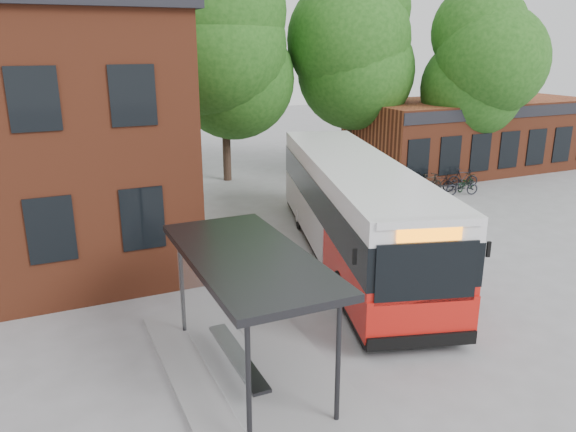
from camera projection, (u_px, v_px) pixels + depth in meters
name	position (u px, v px, depth m)	size (l,w,h in m)	color
ground	(392.00, 316.00, 15.30)	(100.00, 100.00, 0.00)	gray
shop_row	(471.00, 134.00, 32.82)	(14.00, 6.20, 4.00)	brown
bus_shelter	(249.00, 315.00, 12.23)	(3.60, 7.00, 2.90)	#262629
bike_rail	(433.00, 190.00, 27.61)	(5.20, 0.10, 0.38)	#262629
tree_0	(83.00, 81.00, 25.22)	(7.92, 7.92, 11.00)	#1B4813
tree_1	(224.00, 82.00, 28.95)	(7.92, 7.92, 10.40)	#1B4813
tree_2	(352.00, 74.00, 30.76)	(7.92, 7.92, 11.00)	#1B4813
tree_3	(472.00, 92.00, 29.51)	(7.04, 7.04, 9.28)	#1B4813
city_bus	(353.00, 210.00, 19.07)	(2.84, 13.34, 3.39)	red
bicycle_0	(413.00, 191.00, 26.61)	(0.54, 1.55, 0.81)	black
bicycle_1	(420.00, 191.00, 26.26)	(0.46, 1.62, 0.97)	#11361C
bicycle_2	(414.00, 184.00, 27.59)	(0.65, 1.87, 0.98)	black
bicycle_3	(429.00, 184.00, 27.25)	(0.51, 1.81, 1.09)	black
bicycle_4	(462.00, 187.00, 27.29)	(0.58, 1.67, 0.88)	black
bicycle_5	(440.00, 183.00, 27.89)	(0.42, 1.47, 0.89)	black
bicycle_6	(466.00, 183.00, 28.16)	(0.54, 1.54, 0.81)	black
bicycle_7	(463.00, 178.00, 28.87)	(0.44, 1.56, 0.94)	black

